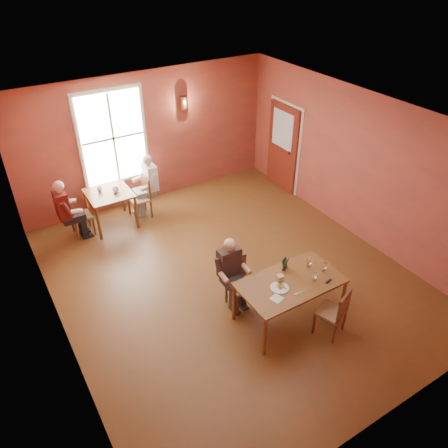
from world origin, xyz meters
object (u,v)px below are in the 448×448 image
chair_empty (331,311)px  chair_diner_maroon (81,215)px  diner_main (242,278)px  diner_white (139,190)px  main_table (289,300)px  diner_maroon (78,207)px  second_table (111,209)px  chair_diner_main (241,284)px  chair_diner_white (139,198)px

chair_empty → chair_diner_maroon: (-2.52, 4.81, 0.01)m
diner_main → diner_white: diner_white is taller
main_table → diner_main: 0.83m
chair_diner_maroon → diner_maroon: diner_maroon is taller
chair_empty → second_table: bearing=89.7°
diner_main → chair_empty: (0.86, -1.21, -0.17)m
chair_diner_main → diner_main: size_ratio=0.74×
diner_main → chair_diner_white: bearing=-84.3°
chair_diner_white → chair_diner_maroon: chair_diner_white is taller
main_table → chair_empty: (0.36, -0.59, 0.05)m
diner_main → diner_maroon: size_ratio=0.92×
diner_maroon → diner_white: bearing=90.0°
diner_white → diner_maroon: (-1.36, 0.00, -0.00)m
diner_main → diner_maroon: 3.98m
diner_white → diner_maroon: bearing=90.0°
diner_main → chair_diner_maroon: bearing=-65.2°
second_table → diner_maroon: bearing=180.0°
chair_diner_main → chair_diner_white: chair_diner_white is taller
diner_main → chair_diner_white: (-0.36, 3.60, -0.14)m
diner_white → diner_maroon: 1.36m
main_table → second_table: size_ratio=1.83×
chair_empty → chair_diner_maroon: chair_diner_maroon is taller
diner_main → chair_diner_maroon: diner_main is taller
diner_white → chair_diner_maroon: size_ratio=1.49×
diner_main → chair_diner_maroon: size_ratio=1.37×
diner_main → diner_white: (-0.33, 3.60, 0.05)m
diner_main → second_table: bearing=-74.3°
diner_white → chair_diner_maroon: (-1.33, 0.00, -0.22)m
diner_main → main_table: bearing=128.9°
second_table → diner_main: bearing=-74.3°
chair_diner_white → diner_white: 0.20m
main_table → diner_maroon: 4.76m
chair_diner_white → chair_diner_main: bearing=-174.2°
second_table → main_table: bearing=-70.3°
diner_white → diner_main: bearing=-174.7°
chair_diner_white → diner_maroon: size_ratio=0.71×
main_table → chair_diner_main: size_ratio=1.82×
second_table → chair_diner_white: bearing=0.0°
chair_diner_white → diner_maroon: bearing=90.0°
chair_empty → chair_diner_white: 4.96m
chair_diner_maroon → chair_diner_white: bearing=90.0°
chair_diner_main → chair_diner_maroon: size_ratio=1.01×
diner_main → chair_empty: bearing=125.4°
diner_maroon → main_table: bearing=27.5°
second_table → diner_maroon: size_ratio=0.68×
diner_white → main_table: bearing=-168.8°
chair_empty → second_table: 5.16m
chair_diner_white → chair_diner_maroon: 1.30m
main_table → chair_diner_white: chair_diner_white is taller
main_table → second_table: bearing=109.7°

